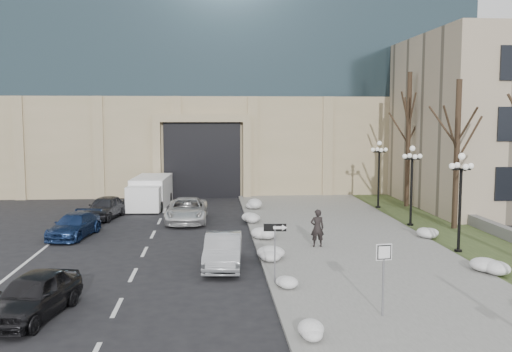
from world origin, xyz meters
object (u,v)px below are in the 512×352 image
at_px(car_e, 105,207).
at_px(lamppost_c, 412,175).
at_px(lamppost_d, 379,165).
at_px(car_b, 223,251).
at_px(pedestrian, 317,228).
at_px(keep_sign, 384,264).
at_px(car_c, 74,226).
at_px(car_a, 33,295).
at_px(car_d, 187,210).
at_px(lamppost_b, 461,189).
at_px(box_truck, 150,193).
at_px(one_way_sign, 279,235).

bearing_deg(car_e, lamppost_c, -1.67).
distance_m(lamppost_c, lamppost_d, 6.50).
relative_size(car_b, lamppost_d, 0.92).
xyz_separation_m(pedestrian, keep_sign, (0.29, -9.73, 0.76)).
bearing_deg(car_e, pedestrian, -26.80).
xyz_separation_m(car_c, car_e, (0.61, 5.54, 0.09)).
relative_size(car_a, car_d, 0.82).
distance_m(car_c, lamppost_b, 19.76).
bearing_deg(box_truck, car_c, -102.94).
bearing_deg(car_b, car_a, -134.09).
bearing_deg(car_b, keep_sign, -49.81).
xyz_separation_m(car_e, lamppost_b, (18.31, -10.70, 2.36)).
distance_m(car_c, one_way_sign, 13.85).
distance_m(car_d, lamppost_b, 16.12).
xyz_separation_m(car_a, lamppost_c, (17.32, 13.73, 2.34)).
xyz_separation_m(car_b, car_c, (-7.81, 6.77, -0.09)).
height_order(car_b, pedestrian, pedestrian).
xyz_separation_m(car_a, box_truck, (1.38, 22.45, 0.29)).
relative_size(lamppost_c, lamppost_d, 1.00).
relative_size(car_e, one_way_sign, 1.74).
bearing_deg(car_a, box_truck, 98.93).
bearing_deg(one_way_sign, lamppost_c, 54.85).
bearing_deg(car_d, car_c, -144.90).
bearing_deg(keep_sign, lamppost_d, 66.33).
bearing_deg(keep_sign, lamppost_c, 59.84).
relative_size(car_a, box_truck, 0.64).
bearing_deg(lamppost_c, lamppost_d, 90.00).
height_order(box_truck, lamppost_b, lamppost_b).
bearing_deg(lamppost_b, lamppost_c, 90.00).
xyz_separation_m(lamppost_c, lamppost_d, (0.00, 6.50, 0.00)).
bearing_deg(box_truck, lamppost_c, -25.14).
bearing_deg(box_truck, pedestrian, -51.97).
bearing_deg(pedestrian, lamppost_b, 166.16).
distance_m(car_a, car_d, 16.86).
distance_m(box_truck, lamppost_c, 18.28).
height_order(car_e, lamppost_d, lamppost_d).
xyz_separation_m(car_c, lamppost_c, (18.92, 1.34, 2.44)).
bearing_deg(lamppost_b, car_b, -171.74).
height_order(one_way_sign, keep_sign, keep_sign).
height_order(car_b, one_way_sign, one_way_sign).
height_order(car_b, lamppost_b, lamppost_b).
relative_size(car_e, pedestrian, 2.28).
height_order(box_truck, lamppost_d, lamppost_d).
xyz_separation_m(car_c, car_d, (5.82, 3.94, 0.10)).
xyz_separation_m(car_a, lamppost_d, (17.32, 20.23, 2.34)).
bearing_deg(car_d, pedestrian, -48.13).
xyz_separation_m(box_truck, lamppost_b, (15.94, -15.22, 2.05)).
height_order(car_c, lamppost_b, lamppost_b).
xyz_separation_m(one_way_sign, keep_sign, (2.87, -3.83, -0.19)).
bearing_deg(car_d, car_b, -78.48).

